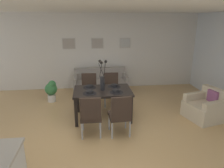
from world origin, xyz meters
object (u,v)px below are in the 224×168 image
object	(u,v)px
bowl_far_left	(116,91)
armchair	(206,108)
dining_table	(103,93)
framed_picture_right	(125,43)
framed_picture_center	(97,43)
dining_chair_near_left	(91,114)
dining_chair_far_right	(111,87)
framed_picture_left	(69,44)
bowl_near_left	(90,92)
bowl_near_right	(89,86)
sofa	(101,84)
potted_plant	(51,90)
dining_chair_far_left	(120,113)
centerpiece_vase	(102,79)
bowl_far_right	(114,85)
dining_chair_near_right	(89,88)

from	to	relation	value
bowl_far_left	armchair	distance (m)	2.30
dining_table	framed_picture_right	bearing A→B (deg)	68.22
armchair	framed_picture_center	distance (m)	3.98
dining_table	dining_chair_near_left	size ratio (longest dim) A/B	1.52
dining_chair_near_left	bowl_far_left	bearing A→B (deg)	46.16
dining_chair_far_right	framed_picture_left	xyz separation A→B (m)	(-1.27, 1.57, 1.09)
dining_chair_far_right	bowl_near_left	xyz separation A→B (m)	(-0.62, -1.05, 0.27)
bowl_near_right	framed_picture_right	bearing A→B (deg)	59.94
bowl_near_right	sofa	xyz separation A→B (m)	(0.37, 1.68, -0.50)
bowl_near_right	potted_plant	size ratio (longest dim) A/B	0.25
bowl_far_left	framed_picture_left	distance (m)	3.03
bowl_far_left	armchair	xyz separation A→B (m)	(2.24, -0.12, -0.49)
dining_chair_far_left	framed_picture_left	world-z (taller)	framed_picture_left
centerpiece_vase	sofa	distance (m)	2.02
dining_chair_near_left	framed_picture_left	world-z (taller)	framed_picture_left
dining_chair_far_left	sofa	xyz separation A→B (m)	(-0.25, 2.76, -0.23)
bowl_far_left	framed_picture_right	size ratio (longest dim) A/B	0.46
bowl_far_right	bowl_near_right	bearing A→B (deg)	180.00
centerpiece_vase	bowl_near_left	bearing A→B (deg)	-146.96
dining_chair_near_left	bowl_far_right	world-z (taller)	dining_chair_near_left
dining_chair_near_left	sofa	bearing A→B (deg)	82.44
bowl_far_right	framed_picture_right	xyz separation A→B (m)	(0.65, 2.21, 0.82)
bowl_near_left	framed_picture_left	size ratio (longest dim) A/B	0.39
dining_chair_near_left	bowl_far_right	size ratio (longest dim) A/B	5.41
dining_table	framed_picture_right	xyz separation A→B (m)	(0.97, 2.42, 0.95)
framed_picture_left	framed_picture_right	size ratio (longest dim) A/B	1.19
dining_chair_near_right	bowl_near_right	xyz separation A→B (m)	(0.02, -0.63, 0.27)
centerpiece_vase	framed_picture_right	distance (m)	2.67
centerpiece_vase	framed_picture_right	bearing A→B (deg)	68.23
sofa	framed_picture_center	size ratio (longest dim) A/B	4.23
potted_plant	framed_picture_left	bearing A→B (deg)	67.55
dining_chair_near_left	bowl_near_left	bearing A→B (deg)	90.91
centerpiece_vase	framed_picture_center	distance (m)	2.49
dining_chair_far_left	framed_picture_center	world-z (taller)	framed_picture_center
dining_chair_near_right	dining_chair_far_right	xyz separation A→B (m)	(0.64, 0.01, 0.00)
dining_chair_near_right	armchair	size ratio (longest dim) A/B	0.94
dining_table	armchair	xyz separation A→B (m)	(2.56, -0.33, -0.36)
dining_chair_near_right	bowl_far_left	xyz separation A→B (m)	(0.65, -1.04, 0.27)
dining_chair_far_right	centerpiece_vase	bearing A→B (deg)	-109.85
dining_chair_far_left	dining_chair_near_right	bearing A→B (deg)	110.38
dining_chair_far_left	bowl_near_left	world-z (taller)	dining_chair_far_left
sofa	bowl_far_left	bearing A→B (deg)	-82.97
dining_table	potted_plant	size ratio (longest dim) A/B	2.09
framed_picture_center	centerpiece_vase	bearing A→B (deg)	-89.98
dining_chair_near_right	bowl_far_left	world-z (taller)	dining_chair_near_right
potted_plant	dining_chair_near_right	bearing A→B (deg)	-19.07
bowl_near_left	framed_picture_left	distance (m)	2.82
dining_chair_near_left	armchair	xyz separation A→B (m)	(2.86, 0.52, -0.23)
dining_chair_far_left	bowl_near_left	distance (m)	0.95
bowl_near_left	bowl_near_right	distance (m)	0.41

